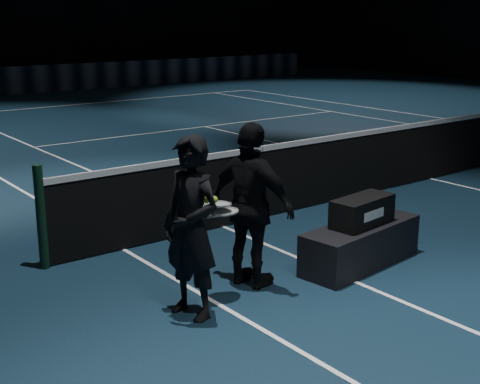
% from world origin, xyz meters
% --- Properties ---
extents(floor, '(36.00, 36.00, 0.00)m').
position_xyz_m(floor, '(0.00, 0.00, 0.00)').
color(floor, '#0D1A31').
rests_on(floor, ground).
extents(court_lines, '(10.98, 23.78, 0.01)m').
position_xyz_m(court_lines, '(0.00, 0.00, 0.00)').
color(court_lines, white).
rests_on(court_lines, floor).
extents(net_post_left, '(0.10, 0.10, 1.10)m').
position_xyz_m(net_post_left, '(-6.40, 0.00, 0.55)').
color(net_post_left, black).
rests_on(net_post_left, floor).
extents(net_mesh, '(12.80, 0.02, 0.86)m').
position_xyz_m(net_mesh, '(0.00, 0.00, 0.45)').
color(net_mesh, black).
rests_on(net_mesh, floor).
extents(net_tape, '(12.80, 0.03, 0.07)m').
position_xyz_m(net_tape, '(0.00, 0.00, 0.92)').
color(net_tape, white).
rests_on(net_tape, net_mesh).
extents(sponsor_backdrop, '(22.00, 0.15, 0.90)m').
position_xyz_m(sponsor_backdrop, '(0.00, 15.50, 0.45)').
color(sponsor_backdrop, black).
rests_on(sponsor_backdrop, floor).
extents(player_bench, '(1.53, 0.69, 0.44)m').
position_xyz_m(player_bench, '(-3.72, -1.93, 0.22)').
color(player_bench, black).
rests_on(player_bench, floor).
extents(racket_bag, '(0.77, 0.41, 0.30)m').
position_xyz_m(racket_bag, '(-3.72, -1.93, 0.59)').
color(racket_bag, black).
rests_on(racket_bag, player_bench).
extents(bag_signature, '(0.34, 0.05, 0.10)m').
position_xyz_m(bag_signature, '(-3.72, -2.09, 0.59)').
color(bag_signature, white).
rests_on(bag_signature, racket_bag).
extents(player_a, '(0.51, 0.66, 1.60)m').
position_xyz_m(player_a, '(-5.79, -1.87, 0.80)').
color(player_a, black).
rests_on(player_a, floor).
extents(player_b, '(0.62, 1.01, 1.60)m').
position_xyz_m(player_b, '(-4.96, -1.65, 0.80)').
color(player_b, black).
rests_on(player_b, floor).
extents(racket_lower, '(0.71, 0.38, 0.03)m').
position_xyz_m(racket_lower, '(-5.35, -1.75, 0.84)').
color(racket_lower, black).
rests_on(racket_lower, player_a).
extents(racket_upper, '(0.71, 0.42, 0.10)m').
position_xyz_m(racket_upper, '(-5.41, -1.73, 0.91)').
color(racket_upper, black).
rests_on(racket_upper, player_b).
extents(tennis_balls, '(0.12, 0.10, 0.12)m').
position_xyz_m(tennis_balls, '(-5.54, -1.80, 1.01)').
color(tennis_balls, '#ABD42C').
rests_on(tennis_balls, racket_upper).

